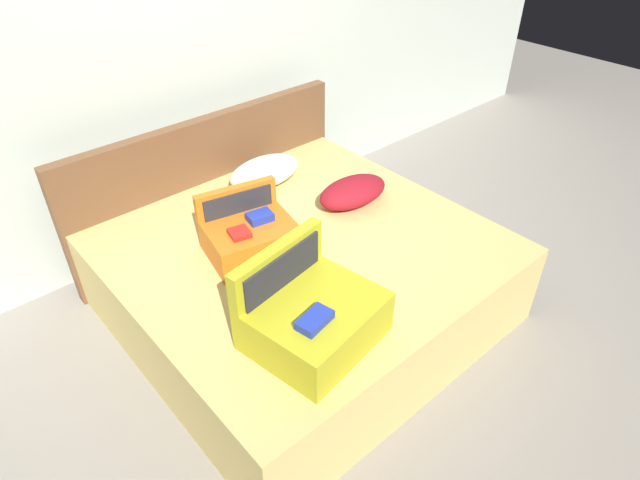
{
  "coord_description": "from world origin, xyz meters",
  "views": [
    {
      "loc": [
        -1.53,
        -1.48,
        2.32
      ],
      "look_at": [
        0.0,
        0.26,
        0.61
      ],
      "focal_mm": 30.38,
      "sensor_mm": 36.0,
      "label": 1
    }
  ],
  "objects": [
    {
      "name": "hard_case_medium",
      "position": [
        -0.26,
        0.53,
        0.62
      ],
      "size": [
        0.52,
        0.46,
        0.33
      ],
      "rotation": [
        0.0,
        0.0,
        -0.21
      ],
      "color": "#D16619",
      "rests_on": "bed"
    },
    {
      "name": "ground_plane",
      "position": [
        0.0,
        0.0,
        0.0
      ],
      "size": [
        12.0,
        12.0,
        0.0
      ],
      "primitive_type": "plane",
      "color": "gray"
    },
    {
      "name": "pillow_center_head",
      "position": [
        0.5,
        0.52,
        0.59
      ],
      "size": [
        0.49,
        0.3,
        0.16
      ],
      "primitive_type": "ellipsoid",
      "rotation": [
        0.0,
        0.0,
        -0.08
      ],
      "color": "maroon",
      "rests_on": "bed"
    },
    {
      "name": "bed",
      "position": [
        0.0,
        0.4,
        0.26
      ],
      "size": [
        1.96,
        1.88,
        0.51
      ],
      "primitive_type": "cube",
      "color": "tan",
      "rests_on": "ground"
    },
    {
      "name": "hard_case_large",
      "position": [
        -0.42,
        -0.18,
        0.65
      ],
      "size": [
        0.61,
        0.56,
        0.42
      ],
      "rotation": [
        0.0,
        0.0,
        0.16
      ],
      "color": "gold",
      "rests_on": "bed"
    },
    {
      "name": "headboard",
      "position": [
        0.0,
        1.38,
        0.47
      ],
      "size": [
        2.0,
        0.08,
        0.93
      ],
      "primitive_type": "cube",
      "color": "brown",
      "rests_on": "ground"
    },
    {
      "name": "back_wall",
      "position": [
        0.0,
        1.65,
        1.3
      ],
      "size": [
        8.0,
        0.1,
        2.6
      ],
      "primitive_type": "cube",
      "color": "#B7C1B2",
      "rests_on": "ground"
    },
    {
      "name": "pillow_near_headboard",
      "position": [
        0.24,
        1.07,
        0.6
      ],
      "size": [
        0.51,
        0.3,
        0.17
      ],
      "primitive_type": "ellipsoid",
      "rotation": [
        0.0,
        0.0,
        -0.03
      ],
      "color": "white",
      "rests_on": "bed"
    }
  ]
}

